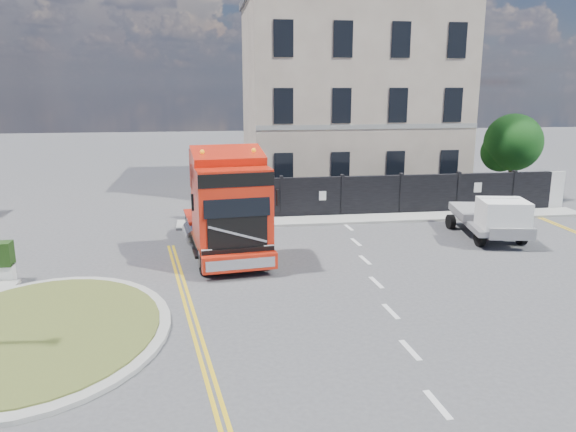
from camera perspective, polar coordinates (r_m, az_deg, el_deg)
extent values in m
plane|color=#424244|center=(18.75, -0.13, -6.79)|extent=(120.00, 120.00, 0.00)
cylinder|color=#979792|center=(16.44, -23.94, -10.79)|extent=(6.80, 6.80, 0.12)
cylinder|color=#3E4A1D|center=(16.41, -23.97, -10.54)|extent=(6.20, 6.20, 0.05)
cube|color=black|center=(28.27, 9.45, 2.07)|extent=(18.00, 0.25, 2.00)
cube|color=silver|center=(31.85, 24.21, 2.34)|extent=(2.60, 0.12, 2.00)
cube|color=beige|center=(34.96, 6.01, 11.76)|extent=(12.00, 10.00, 11.00)
cylinder|color=#382619|center=(34.35, 21.62, 3.65)|extent=(0.24, 0.24, 2.40)
sphere|color=black|center=(34.10, 21.91, 6.96)|extent=(3.20, 3.20, 3.20)
sphere|color=black|center=(34.26, 20.77, 6.07)|extent=(2.20, 2.20, 2.20)
cube|color=#979792|center=(27.63, 9.93, -0.21)|extent=(20.00, 1.60, 0.12)
cube|color=black|center=(22.22, -6.50, -1.56)|extent=(3.28, 6.70, 0.46)
cube|color=red|center=(20.16, -5.84, 1.10)|extent=(2.86, 2.95, 2.86)
cube|color=red|center=(21.00, -6.39, 4.84)|extent=(2.65, 1.23, 1.43)
cube|color=black|center=(18.82, -5.21, 1.49)|extent=(2.24, 0.34, 1.07)
cube|color=red|center=(19.03, -4.91, -4.73)|extent=(2.58, 0.67, 0.56)
cylinder|color=black|center=(19.67, -8.51, -4.33)|extent=(0.45, 1.10, 1.06)
cylinder|color=gray|center=(19.67, -8.51, -4.33)|extent=(0.44, 0.63, 0.58)
cylinder|color=black|center=(20.02, -2.21, -3.87)|extent=(0.45, 1.10, 1.06)
cylinder|color=gray|center=(20.02, -2.21, -3.87)|extent=(0.44, 0.63, 0.58)
cylinder|color=black|center=(23.14, -9.58, -1.66)|extent=(0.45, 1.10, 1.06)
cylinder|color=gray|center=(23.14, -9.58, -1.66)|extent=(0.44, 0.63, 0.58)
cylinder|color=black|center=(23.43, -4.20, -1.31)|extent=(0.45, 1.10, 1.06)
cylinder|color=gray|center=(23.43, -4.20, -1.31)|extent=(0.44, 0.63, 0.58)
cylinder|color=black|center=(24.32, -9.87, -0.93)|extent=(0.45, 1.10, 1.06)
cylinder|color=gray|center=(24.32, -9.87, -0.93)|extent=(0.44, 0.63, 0.58)
cylinder|color=black|center=(24.60, -4.75, -0.61)|extent=(0.45, 1.10, 1.06)
cylinder|color=gray|center=(24.60, -4.75, -0.61)|extent=(0.44, 0.63, 0.58)
cube|color=gray|center=(25.52, 19.36, -0.52)|extent=(2.60, 4.79, 0.24)
cube|color=white|center=(24.17, 20.99, 0.09)|extent=(2.08, 2.00, 1.23)
cylinder|color=black|center=(23.97, 18.92, -2.17)|extent=(0.24, 0.66, 0.66)
cylinder|color=black|center=(24.83, 22.62, -1.96)|extent=(0.24, 0.66, 0.66)
cylinder|color=black|center=(26.44, 16.19, -0.56)|extent=(0.24, 0.66, 0.66)
cylinder|color=black|center=(27.22, 19.64, -0.42)|extent=(0.24, 0.66, 0.66)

